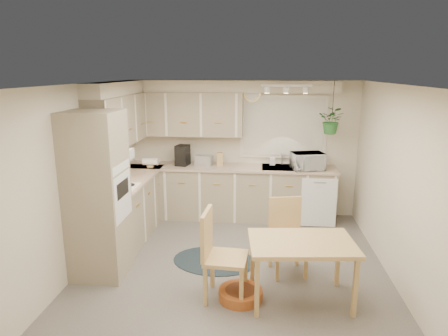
{
  "coord_description": "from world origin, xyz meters",
  "views": [
    {
      "loc": [
        0.36,
        -4.92,
        2.56
      ],
      "look_at": [
        -0.19,
        0.55,
        1.21
      ],
      "focal_mm": 32.0,
      "sensor_mm": 36.0,
      "label": 1
    }
  ],
  "objects": [
    {
      "name": "window_frame",
      "position": [
        0.7,
        2.08,
        1.6
      ],
      "size": [
        1.5,
        0.02,
        1.1
      ],
      "primitive_type": "cube",
      "color": "beige",
      "rests_on": "wall_back"
    },
    {
      "name": "wall_right",
      "position": [
        2.0,
        0.0,
        1.2
      ],
      "size": [
        0.04,
        4.2,
        2.4
      ],
      "primitive_type": "cube",
      "color": "beige",
      "rests_on": "floor"
    },
    {
      "name": "wall_left",
      "position": [
        -2.0,
        0.0,
        1.2
      ],
      "size": [
        0.04,
        4.2,
        2.4
      ],
      "primitive_type": "cube",
      "color": "beige",
      "rests_on": "floor"
    },
    {
      "name": "chair_back",
      "position": [
        0.71,
        -0.13,
        0.48
      ],
      "size": [
        0.54,
        0.54,
        0.97
      ],
      "primitive_type": "cube",
      "rotation": [
        0.0,
        0.0,
        3.37
      ],
      "color": "tan",
      "rests_on": "floor"
    },
    {
      "name": "coffee_maker",
      "position": [
        -1.04,
        1.8,
        1.12
      ],
      "size": [
        0.25,
        0.28,
        0.36
      ],
      "primitive_type": "cube",
      "rotation": [
        0.0,
        0.0,
        -0.22
      ],
      "color": "black",
      "rests_on": "counter_back"
    },
    {
      "name": "base_cab_back",
      "position": [
        -0.2,
        1.8,
        0.45
      ],
      "size": [
        3.6,
        0.6,
        0.9
      ],
      "primitive_type": "cube",
      "color": "gray",
      "rests_on": "floor"
    },
    {
      "name": "chair_left",
      "position": [
        -0.03,
        -0.79,
        0.52
      ],
      "size": [
        0.52,
        0.52,
        1.05
      ],
      "primitive_type": "cube",
      "rotation": [
        0.0,
        0.0,
        -1.64
      ],
      "color": "tan",
      "rests_on": "floor"
    },
    {
      "name": "braided_rug",
      "position": [
        -0.28,
        0.09,
        0.01
      ],
      "size": [
        1.27,
        1.03,
        0.01
      ],
      "primitive_type": "ellipsoid",
      "rotation": [
        0.0,
        0.0,
        -0.15
      ],
      "color": "black",
      "rests_on": "floor"
    },
    {
      "name": "track_light_bar",
      "position": [
        0.7,
        1.55,
        2.33
      ],
      "size": [
        0.8,
        0.04,
        0.04
      ],
      "primitive_type": "cube",
      "color": "silver",
      "rests_on": "ceiling"
    },
    {
      "name": "pet_bed",
      "position": [
        0.14,
        -0.81,
        0.06
      ],
      "size": [
        0.61,
        0.61,
        0.12
      ],
      "primitive_type": "cylinder",
      "rotation": [
        0.0,
        0.0,
        -0.24
      ],
      "color": "#A64921",
      "rests_on": "floor"
    },
    {
      "name": "soffit_left",
      "position": [
        -1.85,
        1.0,
        2.3
      ],
      "size": [
        0.3,
        2.0,
        0.2
      ],
      "primitive_type": "cube",
      "color": "beige",
      "rests_on": "wall_left"
    },
    {
      "name": "wall_back",
      "position": [
        0.0,
        2.1,
        1.2
      ],
      "size": [
        4.0,
        0.04,
        2.4
      ],
      "primitive_type": "cube",
      "color": "beige",
      "rests_on": "floor"
    },
    {
      "name": "cooktop",
      "position": [
        -1.68,
        0.3,
        0.94
      ],
      "size": [
        0.52,
        0.58,
        0.02
      ],
      "primitive_type": "cube",
      "color": "silver",
      "rests_on": "counter_left"
    },
    {
      "name": "knife_block",
      "position": [
        -0.39,
        1.85,
        1.05
      ],
      "size": [
        0.12,
        0.12,
        0.23
      ],
      "primitive_type": "cube",
      "rotation": [
        0.0,
        0.0,
        0.13
      ],
      "color": "tan",
      "rests_on": "counter_back"
    },
    {
      "name": "oven_stack",
      "position": [
        -1.68,
        -0.38,
        1.05
      ],
      "size": [
        0.65,
        0.65,
        2.1
      ],
      "primitive_type": "cube",
      "color": "gray",
      "rests_on": "floor"
    },
    {
      "name": "base_cab_left",
      "position": [
        -1.7,
        0.88,
        0.45
      ],
      "size": [
        0.6,
        1.85,
        0.9
      ],
      "primitive_type": "cube",
      "color": "gray",
      "rests_on": "floor"
    },
    {
      "name": "dining_table",
      "position": [
        0.81,
        -0.77,
        0.36
      ],
      "size": [
        1.23,
        0.88,
        0.73
      ],
      "primitive_type": "cube",
      "rotation": [
        0.0,
        0.0,
        0.1
      ],
      "color": "tan",
      "rests_on": "floor"
    },
    {
      "name": "hanging_plant",
      "position": [
        1.46,
        1.7,
        1.72
      ],
      "size": [
        0.54,
        0.56,
        0.35
      ],
      "primitive_type": "imported",
      "rotation": [
        0.0,
        0.0,
        -0.41
      ],
      "color": "#266128",
      "rests_on": "ceiling"
    },
    {
      "name": "soap_bottle",
      "position": [
        0.53,
        1.95,
        0.99
      ],
      "size": [
        0.1,
        0.21,
        0.1
      ],
      "primitive_type": "imported",
      "rotation": [
        0.0,
        0.0,
        0.02
      ],
      "color": "silver",
      "rests_on": "counter_back"
    },
    {
      "name": "wall_clock",
      "position": [
        0.15,
        2.07,
        2.18
      ],
      "size": [
        0.3,
        0.03,
        0.3
      ],
      "primitive_type": "cylinder",
      "rotation": [
        1.57,
        0.0,
        0.0
      ],
      "color": "gold",
      "rests_on": "wall_back"
    },
    {
      "name": "counter_back",
      "position": [
        -0.2,
        1.79,
        0.92
      ],
      "size": [
        3.64,
        0.64,
        0.04
      ],
      "primitive_type": "cube",
      "color": "tan",
      "rests_on": "base_cab_back"
    },
    {
      "name": "wall_front",
      "position": [
        0.0,
        -2.1,
        1.2
      ],
      "size": [
        4.0,
        0.04,
        2.4
      ],
      "primitive_type": "cube",
      "color": "beige",
      "rests_on": "floor"
    },
    {
      "name": "dishwasher_front",
      "position": [
        1.3,
        1.49,
        0.42
      ],
      "size": [
        0.58,
        0.02,
        0.83
      ],
      "primitive_type": "cube",
      "color": "silver",
      "rests_on": "base_cab_back"
    },
    {
      "name": "microwave",
      "position": [
        1.1,
        1.7,
        1.12
      ],
      "size": [
        0.58,
        0.41,
        0.35
      ],
      "primitive_type": "imported",
      "rotation": [
        0.0,
        0.0,
        0.26
      ],
      "color": "silver",
      "rests_on": "counter_back"
    },
    {
      "name": "soffit_back",
      "position": [
        -0.2,
        1.95,
        2.3
      ],
      "size": [
        3.6,
        0.3,
        0.2
      ],
      "primitive_type": "cube",
      "color": "beige",
      "rests_on": "wall_back"
    },
    {
      "name": "counter_left",
      "position": [
        -1.69,
        0.88,
        0.92
      ],
      "size": [
        0.64,
        1.89,
        0.04
      ],
      "primitive_type": "cube",
      "color": "tan",
      "rests_on": "base_cab_left"
    },
    {
      "name": "range_hood",
      "position": [
        -1.7,
        0.3,
        1.4
      ],
      "size": [
        0.4,
        0.6,
        0.14
      ],
      "primitive_type": "cube",
      "color": "silver",
      "rests_on": "upper_cab_left"
    },
    {
      "name": "wall_oven_face",
      "position": [
        -1.35,
        -0.38,
        1.05
      ],
      "size": [
        0.02,
        0.56,
        0.58
      ],
      "primitive_type": "cube",
      "color": "silver",
      "rests_on": "oven_stack"
    },
    {
      "name": "upper_cab_left",
      "position": [
        -1.82,
        1.0,
        1.83
      ],
      "size": [
        0.35,
        2.0,
        0.75
      ],
      "primitive_type": "cube",
      "color": "gray",
      "rests_on": "wall_left"
    },
    {
      "name": "upper_cab_back",
      "position": [
        -1.0,
        1.93,
        1.83
      ],
      "size": [
        2.0,
        0.35,
        0.75
      ],
      "primitive_type": "cube",
      "color": "gray",
      "rests_on": "wall_back"
    },
    {
      "name": "floor",
      "position": [
        0.0,
        0.0,
        0.0
      ],
      "size": [
        4.2,
        4.2,
        0.0
      ],
      "primitive_type": "plane",
      "color": "#67615B",
      "rests_on": "ground"
    },
    {
      "name": "toaster",
      "position": [
        -0.67,
        1.82,
        1.03
      ],
      "size": [
        0.32,
        0.22,
        0.18
      ],
      "primitive_type": "cube",
      "rotation": [
        0.0,
        0.0,
        -0.17
      ],
      "color": "#9C9FA4",
      "rests_on": "counter_back"
    },
    {
      "name": "sink",
      "position": [
        0.7,
        1.8,
        0.9
      ],
      "size": [
        0.7,
        0.48,
        0.1
      ],
      "primitive_type": "cube",
      "color": "#9C9FA4",
      "rests_on": "counter_back"
    },
    {
      "name": "window_blinds",
      "position": [
        0.7,
        2.07,
        1.6
      ],
      "size": [
        1.4,
        0.02,
        1.0
      ],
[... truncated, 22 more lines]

